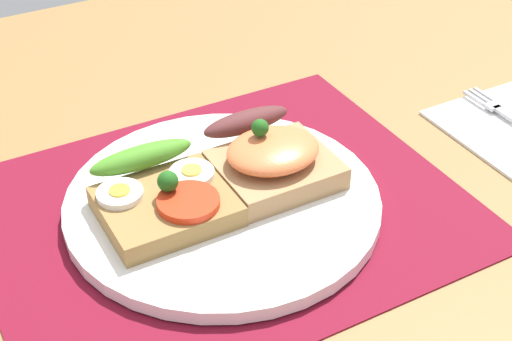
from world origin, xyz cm
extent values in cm
cube|color=olive|center=(0.00, 0.00, -1.60)|extent=(120.00, 90.00, 3.20)
cube|color=maroon|center=(0.00, 0.00, 0.15)|extent=(37.22, 30.23, 0.30)
cylinder|color=white|center=(0.00, 0.00, 0.86)|extent=(24.90, 24.90, 1.12)
cube|color=olive|center=(-4.75, 0.02, 2.28)|extent=(9.66, 8.24, 1.72)
cylinder|color=red|center=(-3.61, -1.68, 3.45)|extent=(4.68, 4.68, 0.60)
ellipsoid|color=#468924|center=(-4.75, 4.54, 4.05)|extent=(8.50, 2.20, 1.80)
sphere|color=#1E5919|center=(-4.44, 0.02, 4.55)|extent=(1.60, 1.60, 1.60)
cylinder|color=white|center=(-7.65, 1.75, 3.40)|extent=(3.51, 3.51, 0.50)
cylinder|color=yellow|center=(-7.65, 1.75, 3.73)|extent=(1.58, 1.58, 0.16)
cylinder|color=white|center=(-1.85, 1.50, 3.40)|extent=(3.51, 3.51, 0.50)
cylinder|color=yellow|center=(-1.85, 1.50, 3.73)|extent=(1.58, 1.58, 0.16)
cube|color=#AA7F53|center=(4.75, 0.48, 2.39)|extent=(9.21, 7.98, 1.93)
ellipsoid|color=#EB7340|center=(4.52, -0.06, 4.34)|extent=(7.55, 6.39, 1.98)
ellipsoid|color=#552727|center=(4.75, 4.87, 4.25)|extent=(7.83, 2.20, 1.80)
sphere|color=#1E5919|center=(3.95, 1.08, 6.03)|extent=(1.40, 1.40, 1.40)
cube|color=#B7B7BC|center=(29.26, 0.88, 0.76)|extent=(1.50, 1.20, 0.32)
cube|color=#B7B7BC|center=(28.61, 2.88, 0.76)|extent=(0.32, 2.80, 0.32)
cube|color=#B7B7BC|center=(29.26, 2.88, 0.76)|extent=(0.32, 2.80, 0.32)
cube|color=#B7B7BC|center=(29.91, 2.88, 0.76)|extent=(0.32, 2.80, 0.32)
camera|label=1|loc=(-20.44, -42.57, 38.17)|focal=53.44mm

